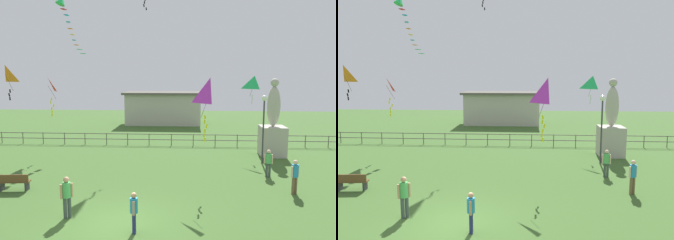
{
  "view_description": "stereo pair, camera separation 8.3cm",
  "coord_description": "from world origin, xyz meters",
  "views": [
    {
      "loc": [
        2.64,
        -11.75,
        5.63
      ],
      "look_at": [
        1.46,
        6.99,
        3.04
      ],
      "focal_mm": 35.1,
      "sensor_mm": 36.0,
      "label": 1
    },
    {
      "loc": [
        2.72,
        -11.74,
        5.63
      ],
      "look_at": [
        1.46,
        6.99,
        3.04
      ],
      "focal_mm": 35.1,
      "sensor_mm": 36.0,
      "label": 2
    }
  ],
  "objects": [
    {
      "name": "streamer_kite",
      "position": [
        -5.46,
        9.64,
        10.07
      ],
      "size": [
        0.97,
        4.74,
        3.45
      ],
      "color": "#1EB759"
    },
    {
      "name": "person_2",
      "position": [
        -2.11,
        0.33,
        0.97
      ],
      "size": [
        0.45,
        0.31,
        1.69
      ],
      "color": "#3F4C47",
      "rests_on": "ground_plane"
    },
    {
      "name": "park_bench",
      "position": [
        -5.85,
        3.18,
        0.46
      ],
      "size": [
        1.53,
        0.56,
        0.85
      ],
      "color": "brown",
      "rests_on": "ground_plane"
    },
    {
      "name": "pavilion_building",
      "position": [
        -0.24,
        26.0,
        1.86
      ],
      "size": [
        8.97,
        4.85,
        3.68
      ],
      "color": "#B7B2A3",
      "rests_on": "ground_plane"
    },
    {
      "name": "waterfront_railing",
      "position": [
        -0.38,
        14.0,
        0.63
      ],
      "size": [
        36.06,
        0.06,
        0.95
      ],
      "color": "#4C4742",
      "rests_on": "ground_plane"
    },
    {
      "name": "kite_5",
      "position": [
        7.29,
        12.01,
        5.0
      ],
      "size": [
        1.15,
        1.18,
        1.94
      ],
      "color": "#1EB759"
    },
    {
      "name": "kite_0",
      "position": [
        -7.87,
        6.6,
        5.61
      ],
      "size": [
        1.02,
        0.82,
        2.01
      ],
      "color": "orange"
    },
    {
      "name": "person_1",
      "position": [
        7.08,
        6.23,
        0.88
      ],
      "size": [
        0.46,
        0.29,
        1.54
      ],
      "color": "#3F4C47",
      "rests_on": "ground_plane"
    },
    {
      "name": "ground_plane",
      "position": [
        0.0,
        0.0,
        0.0
      ],
      "size": [
        80.0,
        80.0,
        0.0
      ],
      "primitive_type": "plane",
      "color": "#3D6028"
    },
    {
      "name": "person_3",
      "position": [
        7.69,
        3.6,
        0.96
      ],
      "size": [
        0.44,
        0.31,
        1.66
      ],
      "color": "brown",
      "rests_on": "ground_plane"
    },
    {
      "name": "person_0",
      "position": [
        0.73,
        -0.73,
        0.87
      ],
      "size": [
        0.28,
        0.45,
        1.51
      ],
      "color": "navy",
      "rests_on": "ground_plane"
    },
    {
      "name": "lamppost",
      "position": [
        7.36,
        9.02,
        3.19
      ],
      "size": [
        0.36,
        0.36,
        4.38
      ],
      "color": "#38383D",
      "rests_on": "ground_plane"
    },
    {
      "name": "statue_monument",
      "position": [
        8.51,
        11.21,
        1.71
      ],
      "size": [
        1.69,
        1.69,
        5.39
      ],
      "color": "#B2AD9E",
      "rests_on": "ground_plane"
    },
    {
      "name": "kite_3",
      "position": [
        3.67,
        4.26,
        4.71
      ],
      "size": [
        1.12,
        1.12,
        3.04
      ],
      "color": "#B22DB2"
    },
    {
      "name": "kite_4",
      "position": [
        -6.96,
        10.18,
        4.84
      ],
      "size": [
        1.02,
        1.27,
        2.64
      ],
      "color": "red"
    }
  ]
}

